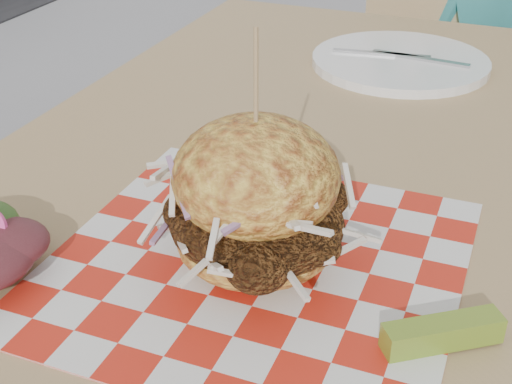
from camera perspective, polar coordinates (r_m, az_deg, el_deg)
patio_table at (r=0.87m, az=6.50°, el=-1.87°), size 0.80×1.20×0.75m
patio_chair at (r=1.75m, az=13.98°, el=9.84°), size 0.50×0.51×0.95m
paper_liner at (r=0.65m, az=-0.00°, el=-5.67°), size 0.36×0.36×0.00m
sandwich at (r=0.62m, az=-0.00°, el=-1.03°), size 0.19×0.19×0.22m
pickle_spear at (r=0.57m, az=14.69°, el=-10.85°), size 0.09×0.07×0.02m
place_setting at (r=1.13m, az=11.45°, el=10.19°), size 0.27×0.27×0.02m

